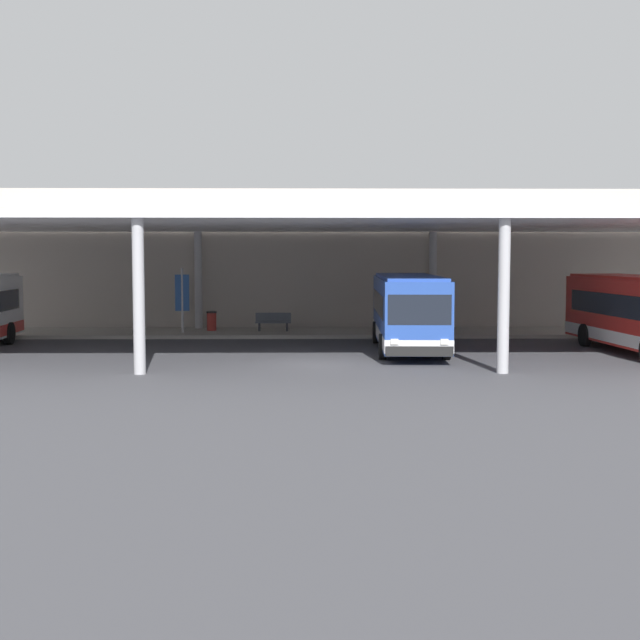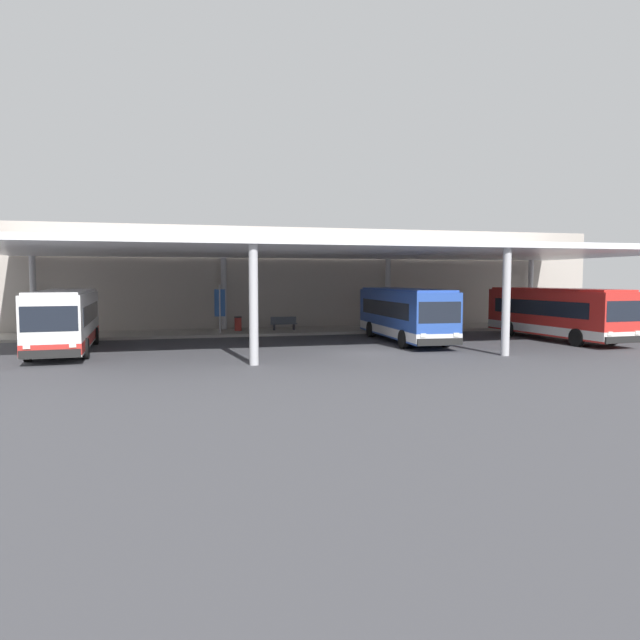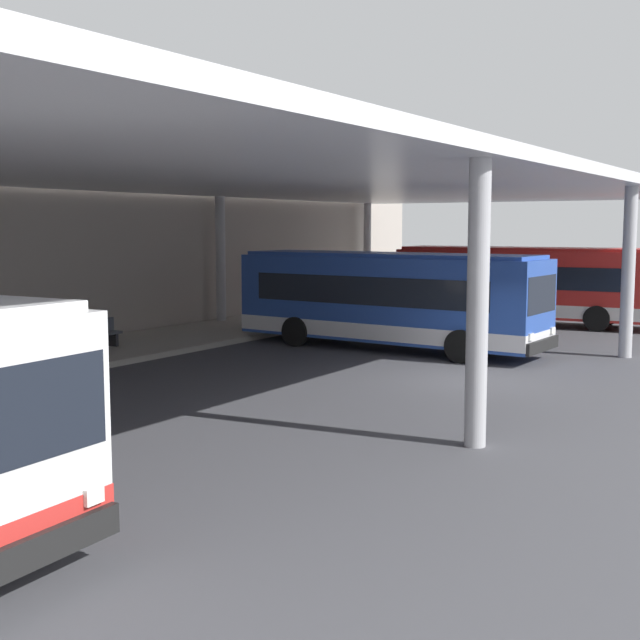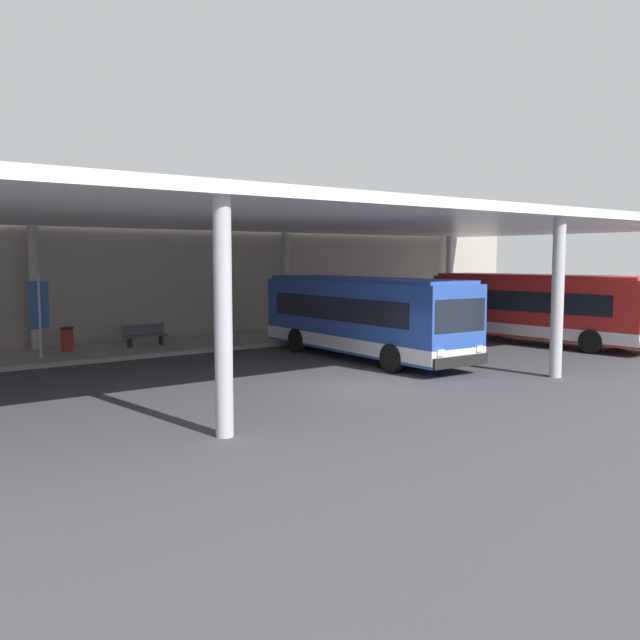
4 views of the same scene
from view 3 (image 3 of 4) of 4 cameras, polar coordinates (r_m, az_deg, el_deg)
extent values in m
plane|color=#47474C|center=(22.24, 10.50, -4.10)|extent=(200.00, 200.00, 0.00)
cube|color=#A39E93|center=(28.66, -11.86, -1.58)|extent=(42.00, 4.50, 0.18)
cube|color=#ADA399|center=(30.75, -16.39, 5.72)|extent=(48.00, 1.60, 7.55)
cube|color=silver|center=(24.47, -1.44, 9.66)|extent=(40.00, 17.00, 0.30)
cylinder|color=#B2B2B7|center=(15.28, 10.79, 1.05)|extent=(0.40, 0.40, 5.25)
cylinder|color=#B2B2B7|center=(27.10, 20.44, 3.08)|extent=(0.40, 0.40, 5.25)
cylinder|color=#B2B2B7|center=(34.19, -6.85, 4.06)|extent=(0.40, 0.40, 5.25)
cylinder|color=#B2B2B7|center=(44.43, 3.27, 4.64)|extent=(0.40, 0.40, 5.25)
cube|color=black|center=(9.42, -19.72, -6.10)|extent=(2.30, 0.25, 1.10)
cube|color=black|center=(9.79, -19.02, -14.78)|extent=(2.46, 0.30, 0.36)
cube|color=yellow|center=(9.31, -20.04, -1.14)|extent=(1.75, 0.22, 0.28)
cube|color=white|center=(10.26, -15.32, -11.58)|extent=(0.28, 0.10, 0.20)
cylinder|color=black|center=(12.01, -21.15, -11.12)|extent=(0.34, 1.01, 1.00)
cube|color=#284CA8|center=(27.30, 4.69, 1.54)|extent=(2.93, 10.49, 2.70)
cube|color=silver|center=(27.40, 4.67, -0.55)|extent=(2.95, 10.52, 0.50)
cube|color=black|center=(27.35, 4.42, 2.18)|extent=(2.89, 8.63, 0.90)
cube|color=black|center=(25.10, 14.93, 1.71)|extent=(2.30, 0.22, 1.10)
cube|color=black|center=(25.24, 15.02, -1.69)|extent=(2.45, 0.26, 0.36)
cube|color=#2A50B0|center=(27.21, 4.71, 4.50)|extent=(2.71, 10.07, 0.12)
cube|color=yellow|center=(25.06, 14.92, 3.58)|extent=(1.75, 0.19, 0.28)
cube|color=white|center=(24.36, 14.31, -1.13)|extent=(0.28, 0.09, 0.20)
cube|color=white|center=(26.04, 15.69, -0.69)|extent=(0.28, 0.09, 0.20)
cylinder|color=black|center=(24.88, 9.68, -1.80)|extent=(0.32, 1.01, 1.00)
cylinder|color=black|center=(27.10, 11.88, -1.17)|extent=(0.32, 1.01, 1.00)
cylinder|color=black|center=(27.96, -1.68, -0.80)|extent=(0.32, 1.01, 1.00)
cylinder|color=black|center=(29.96, 1.10, -0.31)|extent=(0.32, 1.01, 1.00)
cube|color=red|center=(35.38, 13.80, 2.50)|extent=(3.08, 10.52, 2.70)
cube|color=white|center=(35.46, 13.76, 0.89)|extent=(3.11, 10.55, 0.50)
cube|color=black|center=(35.41, 13.58, 2.99)|extent=(3.02, 8.66, 0.90)
cube|color=red|center=(35.32, 13.86, 4.78)|extent=(2.86, 10.10, 0.12)
cylinder|color=black|center=(33.58, 18.50, 0.09)|extent=(0.34, 1.01, 1.00)
cylinder|color=black|center=(35.98, 19.22, 0.47)|extent=(0.34, 1.01, 1.00)
cylinder|color=black|center=(35.19, 8.72, 0.63)|extent=(0.34, 1.01, 1.00)
cylinder|color=black|center=(37.49, 10.03, 0.96)|extent=(0.34, 1.01, 1.00)
cube|color=#4C515B|center=(27.08, -15.11, -0.98)|extent=(1.80, 0.44, 0.08)
cube|color=#4C515B|center=(27.20, -15.41, -0.43)|extent=(1.80, 0.06, 0.44)
cube|color=#2D2D33|center=(26.65, -16.20, -1.62)|extent=(0.10, 0.36, 0.45)
cube|color=#2D2D33|center=(27.58, -14.02, -1.29)|extent=(0.10, 0.36, 0.45)
cylinder|color=maroon|center=(25.37, -20.91, -1.68)|extent=(0.48, 0.48, 0.90)
cylinder|color=black|center=(25.31, -20.95, -0.58)|extent=(0.52, 0.52, 0.08)
camera|label=1|loc=(30.35, 81.76, 0.88)|focal=47.68mm
camera|label=2|loc=(21.89, 92.24, -0.94)|focal=31.85mm
camera|label=4|loc=(10.24, 77.53, 0.79)|focal=37.50mm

